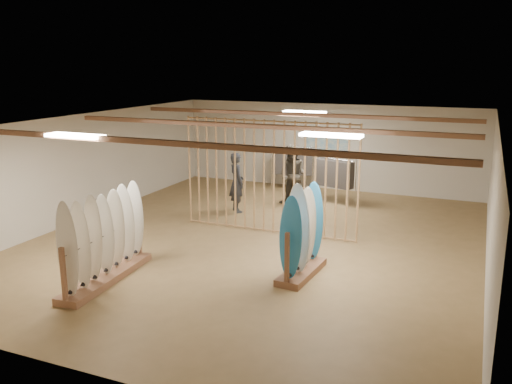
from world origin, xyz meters
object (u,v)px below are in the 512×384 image
at_px(clothing_rack_b, 334,174).
at_px(shopper_a, 237,178).
at_px(rack_right, 302,246).
at_px(clothing_rack_a, 293,162).
at_px(shopper_b, 293,171).
at_px(rack_left, 105,250).

relative_size(clothing_rack_b, shopper_a, 0.73).
height_order(rack_right, clothing_rack_a, rack_right).
xyz_separation_m(rack_right, clothing_rack_b, (-0.91, 5.75, 0.29)).
height_order(shopper_a, shopper_b, shopper_b).
height_order(rack_right, shopper_b, shopper_b).
xyz_separation_m(rack_right, clothing_rack_a, (-2.57, 6.87, 0.34)).
bearing_deg(shopper_a, clothing_rack_b, -94.44).
distance_m(rack_left, shopper_b, 6.90).
distance_m(clothing_rack_a, clothing_rack_b, 2.00).
bearing_deg(shopper_a, rack_right, 174.11).
xyz_separation_m(rack_right, shopper_b, (-1.93, 5.02, 0.41)).
bearing_deg(rack_right, clothing_rack_b, 102.78).
relative_size(rack_left, shopper_b, 1.28).
height_order(rack_left, shopper_b, shopper_b).
height_order(rack_right, clothing_rack_b, rack_right).
xyz_separation_m(rack_left, shopper_a, (0.22, 5.48, 0.33)).
height_order(rack_left, rack_right, rack_right).
xyz_separation_m(clothing_rack_a, shopper_b, (0.64, -1.86, 0.07)).
bearing_deg(shopper_b, shopper_a, -126.87).
xyz_separation_m(rack_left, clothing_rack_b, (2.48, 7.47, 0.28)).
relative_size(rack_left, clothing_rack_b, 1.89).
bearing_deg(clothing_rack_b, rack_left, -89.72).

